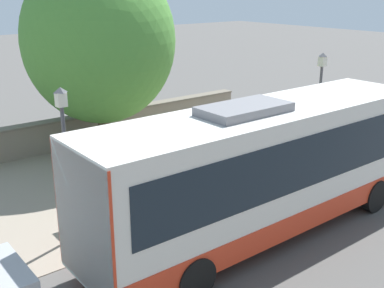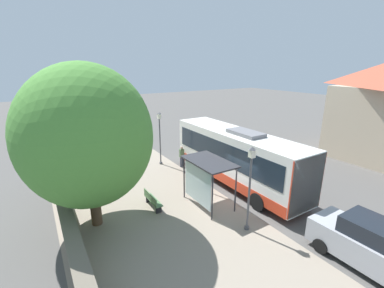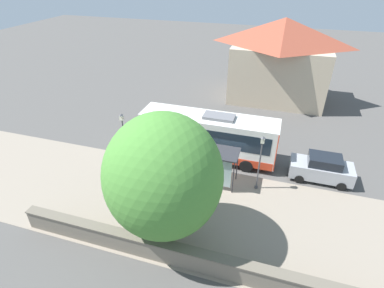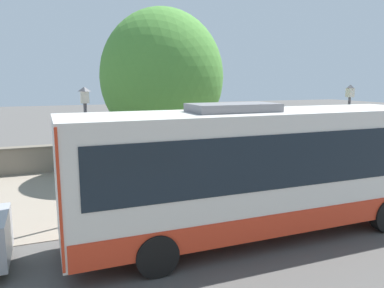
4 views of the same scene
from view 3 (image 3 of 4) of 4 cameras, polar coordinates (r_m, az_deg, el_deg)
name	(u,v)px [view 3 (image 3 of 4)]	position (r m, az deg, el deg)	size (l,w,h in m)	color
ground_plane	(226,172)	(22.71, 6.57, -5.34)	(120.00, 120.00, 0.00)	#514F4C
sidewalk_plaza	(212,213)	(19.34, 3.83, -13.05)	(9.00, 44.00, 0.02)	gray
stone_wall	(193,259)	(16.25, 0.22, -21.09)	(0.60, 20.00, 1.29)	slate
background_building	(280,59)	(34.57, 16.43, 15.19)	(7.23, 10.53, 8.71)	#C6B293
bus	(208,135)	(23.34, 3.14, 1.70)	(2.60, 10.53, 3.77)	silver
bus_shelter	(215,158)	(20.25, 4.46, -2.66)	(1.83, 3.09, 2.65)	#2D2D33
pedestrian	(149,147)	(23.91, -8.21, -0.53)	(0.34, 0.22, 1.67)	#2D3347
bench	(185,199)	(19.55, -1.41, -10.46)	(0.40, 1.71, 0.88)	#4C7247
street_lamp_near	(260,159)	(20.12, 12.86, -2.73)	(0.28, 0.28, 4.19)	#4C4C51
street_lamp_far	(124,134)	(22.85, -12.85, 1.78)	(0.28, 0.28, 4.21)	#4C4C51
shade_tree	(164,176)	(14.85, -5.45, -6.13)	(5.93, 5.93, 7.79)	brown
parked_car_behind_bus	(322,168)	(23.24, 23.46, -4.27)	(1.94, 4.27, 1.96)	#9EA0A8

